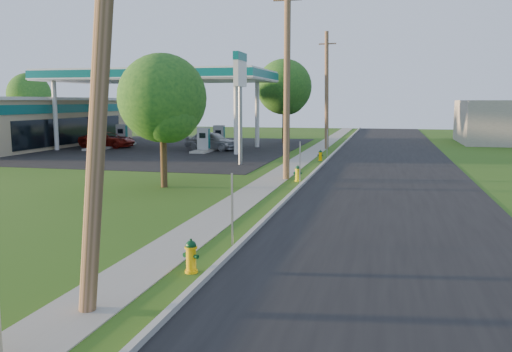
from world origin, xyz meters
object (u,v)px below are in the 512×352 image
at_px(fuel_pump_nw, 99,141).
at_px(hydrant_mid, 298,173).
at_px(utility_pole_far, 327,90).
at_px(fuel_pump_ne, 204,143).
at_px(fuel_pump_sw, 122,138).
at_px(price_pylon, 240,76).
at_px(utility_pole_near, 101,51).
at_px(tree_back, 29,96).
at_px(hydrant_far, 320,155).
at_px(hydrant_near, 191,256).
at_px(car_silver, 212,141).
at_px(utility_pole_mid, 287,80).
at_px(tree_verge, 164,102).
at_px(car_red, 107,140).
at_px(tree_lot, 285,89).
at_px(fuel_pump_se, 219,139).

relative_size(fuel_pump_nw, hydrant_mid, 3.93).
height_order(utility_pole_far, hydrant_mid, utility_pole_far).
distance_m(fuel_pump_ne, fuel_pump_sw, 9.85).
bearing_deg(price_pylon, fuel_pump_ne, 123.69).
distance_m(utility_pole_near, fuel_pump_nw, 36.03).
xyz_separation_m(fuel_pump_ne, tree_back, (-23.51, 11.39, 3.73)).
distance_m(price_pylon, hydrant_mid, 9.14).
bearing_deg(tree_back, hydrant_mid, -37.04).
height_order(price_pylon, hydrant_far, price_pylon).
height_order(utility_pole_far, hydrant_near, utility_pole_far).
bearing_deg(car_silver, utility_pole_mid, -132.78).
relative_size(tree_verge, hydrant_far, 8.30).
distance_m(utility_pole_near, car_red, 37.94).
height_order(utility_pole_near, tree_back, utility_pole_near).
distance_m(utility_pole_far, hydrant_near, 33.64).
bearing_deg(fuel_pump_nw, hydrant_near, -56.88).
distance_m(utility_pole_far, fuel_pump_ne, 10.99).
bearing_deg(utility_pole_mid, hydrant_far, 85.88).
bearing_deg(tree_lot, tree_verge, -90.92).
bearing_deg(tree_back, tree_lot, -1.92).
relative_size(utility_pole_far, fuel_pump_se, 2.97).
height_order(hydrant_far, car_silver, car_silver).
distance_m(fuel_pump_ne, car_red, 9.54).
height_order(fuel_pump_ne, hydrant_near, fuel_pump_ne).
distance_m(utility_pole_far, fuel_pump_nw, 19.03).
relative_size(utility_pole_mid, price_pylon, 1.43).
bearing_deg(utility_pole_mid, car_red, 140.51).
bearing_deg(fuel_pump_sw, price_pylon, -39.40).
bearing_deg(utility_pole_mid, fuel_pump_nw, 144.01).
height_order(tree_lot, car_silver, tree_lot).
xyz_separation_m(fuel_pump_nw, fuel_pump_ne, (9.00, 0.00, 0.00)).
xyz_separation_m(tree_verge, hydrant_near, (5.50, -11.46, -3.51)).
bearing_deg(fuel_pump_sw, car_red, -99.23).
height_order(utility_pole_near, utility_pole_far, utility_pole_far).
distance_m(utility_pole_far, price_pylon, 13.11).
distance_m(utility_pole_near, tree_lot, 41.69).
relative_size(utility_pole_near, car_red, 1.99).
bearing_deg(tree_lot, fuel_pump_ne, -112.98).
relative_size(utility_pole_near, utility_pole_far, 1.00).
distance_m(fuel_pump_se, hydrant_mid, 20.04).
height_order(fuel_pump_nw, hydrant_far, fuel_pump_nw).
relative_size(fuel_pump_ne, hydrant_mid, 3.93).
height_order(fuel_pump_ne, car_red, fuel_pump_ne).
distance_m(tree_back, hydrant_mid, 41.66).
bearing_deg(fuel_pump_ne, hydrant_far, -22.89).
distance_m(fuel_pump_sw, car_red, 2.01).
bearing_deg(utility_pole_mid, tree_verge, -141.65).
xyz_separation_m(tree_back, hydrant_mid, (33.10, -24.98, -4.06)).
bearing_deg(fuel_pump_se, fuel_pump_sw, 180.00).
distance_m(utility_pole_near, car_silver, 34.13).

